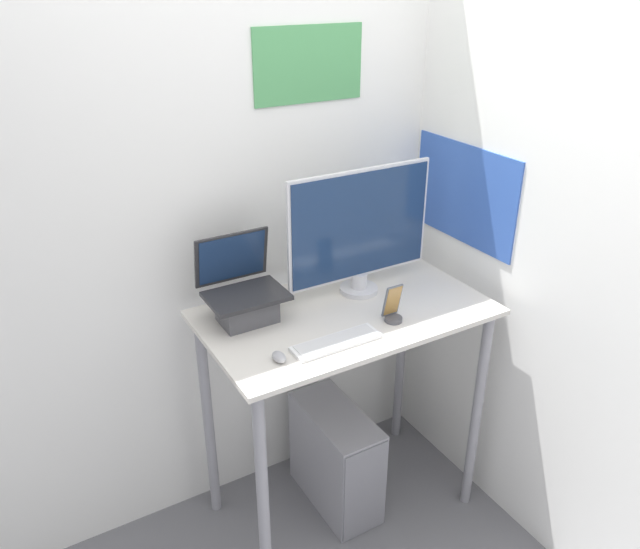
{
  "coord_description": "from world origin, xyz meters",
  "views": [
    {
      "loc": [
        -1.13,
        -1.43,
        2.17
      ],
      "look_at": [
        -0.11,
        0.31,
        1.18
      ],
      "focal_mm": 35.0,
      "sensor_mm": 36.0,
      "label": 1
    }
  ],
  "objects_px": {
    "cell_phone": "(393,309)",
    "keyboard": "(336,342)",
    "laptop": "(244,298)",
    "mouse": "(279,357)",
    "monitor": "(360,232)",
    "computer_tower": "(336,458)"
  },
  "relations": [
    {
      "from": "keyboard",
      "to": "computer_tower",
      "type": "distance_m",
      "value": 0.82
    },
    {
      "from": "laptop",
      "to": "computer_tower",
      "type": "height_order",
      "value": "laptop"
    },
    {
      "from": "mouse",
      "to": "computer_tower",
      "type": "relative_size",
      "value": 0.14
    },
    {
      "from": "monitor",
      "to": "mouse",
      "type": "bearing_deg",
      "value": -150.43
    },
    {
      "from": "computer_tower",
      "to": "keyboard",
      "type": "bearing_deg",
      "value": -123.06
    },
    {
      "from": "monitor",
      "to": "laptop",
      "type": "bearing_deg",
      "value": 176.95
    },
    {
      "from": "laptop",
      "to": "cell_phone",
      "type": "distance_m",
      "value": 0.55
    },
    {
      "from": "laptop",
      "to": "mouse",
      "type": "relative_size",
      "value": 4.73
    },
    {
      "from": "laptop",
      "to": "computer_tower",
      "type": "bearing_deg",
      "value": -14.46
    },
    {
      "from": "cell_phone",
      "to": "mouse",
      "type": "bearing_deg",
      "value": -176.73
    },
    {
      "from": "cell_phone",
      "to": "keyboard",
      "type": "bearing_deg",
      "value": -172.27
    },
    {
      "from": "monitor",
      "to": "computer_tower",
      "type": "xyz_separation_m",
      "value": [
        -0.14,
        -0.06,
        -1.02
      ]
    },
    {
      "from": "monitor",
      "to": "keyboard",
      "type": "height_order",
      "value": "monitor"
    },
    {
      "from": "monitor",
      "to": "keyboard",
      "type": "distance_m",
      "value": 0.48
    },
    {
      "from": "monitor",
      "to": "mouse",
      "type": "relative_size",
      "value": 9.48
    },
    {
      "from": "monitor",
      "to": "mouse",
      "type": "xyz_separation_m",
      "value": [
        -0.5,
        -0.28,
        -0.24
      ]
    },
    {
      "from": "monitor",
      "to": "computer_tower",
      "type": "height_order",
      "value": "monitor"
    },
    {
      "from": "keyboard",
      "to": "mouse",
      "type": "height_order",
      "value": "mouse"
    },
    {
      "from": "laptop",
      "to": "keyboard",
      "type": "xyz_separation_m",
      "value": [
        0.2,
        -0.32,
        -0.08
      ]
    },
    {
      "from": "keyboard",
      "to": "mouse",
      "type": "bearing_deg",
      "value": 177.77
    },
    {
      "from": "keyboard",
      "to": "monitor",
      "type": "bearing_deg",
      "value": 45.83
    },
    {
      "from": "laptop",
      "to": "mouse",
      "type": "bearing_deg",
      "value": -93.28
    }
  ]
}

